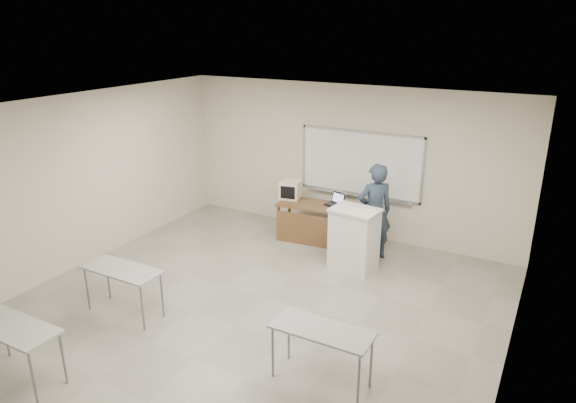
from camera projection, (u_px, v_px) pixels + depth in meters
The scene contains 10 objects.
floor at pixel (234, 325), 7.33m from camera, with size 7.00×8.00×0.01m, color gray.
whiteboard at pixel (360, 164), 9.99m from camera, with size 2.48×0.10×1.31m.
student_desks at pixel (167, 332), 5.99m from camera, with size 4.40×2.20×0.73m.
instructor_desk at pixel (310, 216), 9.98m from camera, with size 1.32×0.66×0.75m.
podium at pixel (354, 239), 8.85m from camera, with size 0.79×0.57×1.11m.
crt_monitor at pixel (291, 189), 10.29m from camera, with size 0.39×0.43×0.37m.
laptop at pixel (334, 202), 9.92m from camera, with size 0.31×0.29×0.23m.
mouse at pixel (334, 211), 9.57m from camera, with size 0.09×0.06×0.03m, color #B9BDC0.
keyboard at pixel (365, 208), 8.66m from camera, with size 0.41×0.14×0.02m, color beige.
presenter at pixel (375, 212), 9.16m from camera, with size 0.65×0.43×1.78m, color black.
Camera 1 is at (3.73, -5.18, 4.09)m, focal length 32.00 mm.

